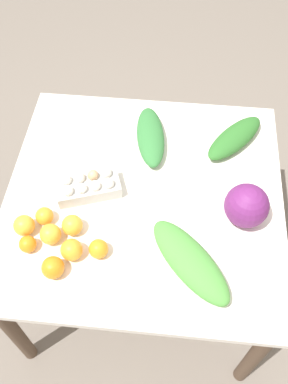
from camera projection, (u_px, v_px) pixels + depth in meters
ground_plane at (144, 269)px, 2.31m from camera, size 8.00×8.00×0.00m
dining_table at (144, 207)px, 1.80m from camera, size 1.12×1.10×0.71m
cabbage_purple at (247, 206)px, 1.60m from camera, size 0.17×0.17×0.17m
egg_carton at (88, 186)px, 1.70m from camera, size 0.28×0.19×0.09m
greens_bunch_chard at (190, 261)px, 1.52m from camera, size 0.37×0.39×0.08m
greens_bunch_kale at (235, 138)px, 1.86m from camera, size 0.30×0.33×0.07m
greens_bunch_beet_tops at (149, 136)px, 1.86m from camera, size 0.17×0.36×0.07m
orange_0 at (50, 234)px, 1.58m from camera, size 0.08×0.08×0.08m
orange_1 at (98, 249)px, 1.55m from camera, size 0.07×0.07×0.07m
orange_2 at (53, 268)px, 1.50m from camera, size 0.08×0.08×0.08m
orange_3 at (72, 225)px, 1.60m from camera, size 0.08×0.08×0.08m
orange_4 at (44, 216)px, 1.63m from camera, size 0.07×0.07×0.07m
orange_5 at (24, 225)px, 1.60m from camera, size 0.08×0.08×0.08m
orange_6 at (72, 250)px, 1.54m from camera, size 0.08×0.08×0.08m
orange_7 at (28, 244)px, 1.57m from camera, size 0.06×0.06×0.06m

